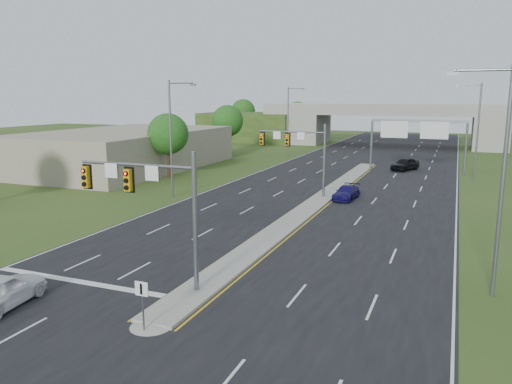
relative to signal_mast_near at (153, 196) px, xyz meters
The scene contains 22 objects.
ground 5.24m from the signal_mast_near, ahead, with size 240.00×240.00×0.00m, color #2B4418.
road 35.46m from the signal_mast_near, 86.31° to the left, with size 24.00×160.00×0.02m, color black.
median 23.64m from the signal_mast_near, 84.40° to the left, with size 2.00×54.00×0.16m, color gray.
median_nose 6.48m from the signal_mast_near, 60.04° to the right, with size 2.00×2.00×0.16m, color gray.
lane_markings 29.41m from the signal_mast_near, 86.72° to the left, with size 23.72×160.00×0.01m.
signal_mast_near is the anchor object (origin of this frame).
signal_mast_far 25.00m from the signal_mast_near, 90.00° to the left, with size 6.62×0.60×7.00m.
keep_right_sign 5.94m from the signal_mast_near, 63.06° to the right, with size 0.60×0.13×2.20m.
sign_gantry 45.88m from the signal_mast_near, 78.75° to the left, with size 11.58×0.44×6.67m.
overpass 80.11m from the signal_mast_near, 88.38° to the left, with size 80.00×14.00×8.10m.
lightpole_l_mid 22.95m from the signal_mast_near, 118.79° to the left, with size 2.85×0.25×11.00m.
lightpole_l_far 56.19m from the signal_mast_near, 101.33° to the left, with size 2.85×0.25×11.00m.
lightpole_r_near 16.42m from the signal_mast_near, 18.06° to the left, with size 2.85×0.25×11.00m.
lightpole_r_far 43.01m from the signal_mast_near, 68.78° to the left, with size 2.85×0.25×11.00m.
tree_l_near 34.92m from the signal_mast_near, 120.53° to the left, with size 4.80×4.80×7.60m.
tree_l_mid 59.21m from the signal_mast_near, 111.54° to the left, with size 5.20×5.20×8.12m.
tree_back_a 100.64m from the signal_mast_near, 110.80° to the left, with size 6.00×6.00×8.85m.
tree_back_b 96.56m from the signal_mast_near, 103.01° to the left, with size 5.60×5.60×8.32m.
commercial_building 44.77m from the signal_mast_near, 128.34° to the left, with size 18.00×30.00×5.00m, color gray.
car_white 8.09m from the signal_mast_near, 136.70° to the right, with size 1.91×4.76×1.62m, color white.
car_far_b 26.04m from the signal_mast_near, 80.15° to the left, with size 1.77×4.36×1.26m, color #130D52.
car_far_c 47.50m from the signal_mast_near, 80.70° to the left, with size 1.94×4.82×1.64m, color black.
Camera 1 is at (11.35, -20.44, 9.53)m, focal length 35.00 mm.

